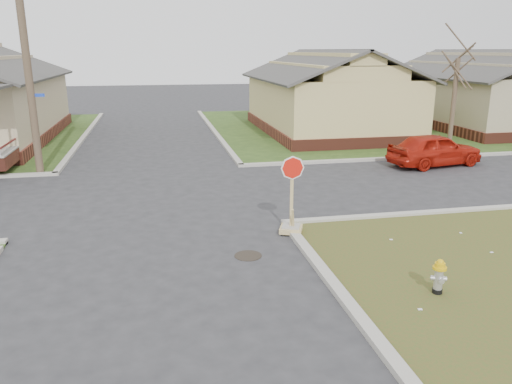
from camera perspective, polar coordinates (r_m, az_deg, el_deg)
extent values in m
plane|color=#2A2A2D|center=(11.99, -11.83, -7.06)|extent=(120.00, 120.00, 0.00)
cube|color=#284117|center=(36.60, 25.35, 7.21)|extent=(37.00, 19.00, 0.05)
cylinder|color=black|center=(11.69, -0.91, -7.28)|extent=(0.64, 0.64, 0.01)
cube|color=brown|center=(29.56, 8.01, 7.38)|extent=(7.20, 11.20, 0.60)
cube|color=#D8C57F|center=(29.37, 8.13, 10.47)|extent=(7.00, 11.00, 2.60)
cube|color=brown|center=(34.19, 24.17, 7.30)|extent=(7.20, 11.20, 0.60)
cube|color=#C0B18B|center=(34.02, 24.47, 9.96)|extent=(7.00, 11.00, 2.60)
cylinder|color=#49372A|center=(20.46, -24.82, 14.20)|extent=(0.28, 0.28, 9.00)
cylinder|color=#49372A|center=(25.45, 21.62, 9.27)|extent=(0.22, 0.22, 4.20)
cylinder|color=black|center=(10.52, 20.00, -10.56)|extent=(0.19, 0.19, 0.09)
cylinder|color=silver|center=(10.41, 20.13, -9.34)|extent=(0.17, 0.17, 0.41)
sphere|color=silver|center=(10.33, 20.23, -8.32)|extent=(0.17, 0.17, 0.17)
cylinder|color=gold|center=(10.32, 20.25, -8.14)|extent=(0.27, 0.27, 0.05)
cylinder|color=gold|center=(10.29, 20.29, -7.82)|extent=(0.19, 0.19, 0.09)
sphere|color=gold|center=(10.27, 20.31, -7.55)|extent=(0.13, 0.13, 0.13)
cube|color=tan|center=(13.06, 4.02, -4.25)|extent=(0.56, 0.56, 0.14)
cube|color=#A19D94|center=(13.03, 4.03, -3.90)|extent=(0.45, 0.45, 0.04)
cube|color=tan|center=(12.76, 4.11, -0.17)|extent=(0.08, 0.04, 1.89)
cylinder|color=red|center=(12.55, 4.22, 2.75)|extent=(0.51, 0.22, 0.54)
cylinder|color=white|center=(12.56, 4.20, 2.76)|extent=(0.57, 0.25, 0.61)
imported|color=#AB190C|center=(21.82, 19.75, 4.60)|extent=(4.20, 2.28, 1.36)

